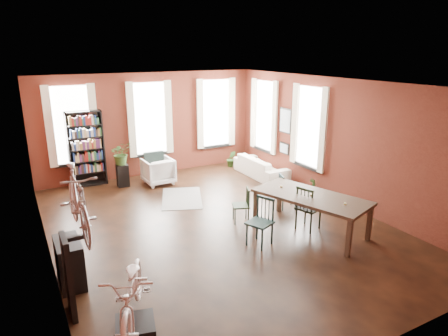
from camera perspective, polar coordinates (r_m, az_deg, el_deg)
room at (r=9.22m, az=-1.59°, el=5.73°), size 9.00×9.04×3.22m
dining_table at (r=9.01m, az=12.19°, el=-6.35°), size 1.86×2.69×0.84m
dining_chair_a at (r=8.22m, az=5.13°, el=-7.77°), size 0.60×0.60×0.99m
dining_chair_b at (r=9.28m, az=2.42°, el=-5.36°), size 0.49×0.49×0.82m
dining_chair_c at (r=9.09m, az=12.00°, el=-5.57°), size 0.59×0.59×1.01m
dining_chair_d at (r=10.18m, az=9.07°, el=-3.34°), size 0.52×0.52×0.88m
bookshelf at (r=12.23m, az=-19.06°, el=2.60°), size 1.00×0.32×2.20m
white_armchair at (r=12.03m, az=-9.39°, el=-0.25°), size 0.86×0.81×0.85m
cream_sofa at (r=12.63m, az=5.32°, el=0.64°), size 0.61×2.08×0.81m
striped_rug at (r=10.88m, az=-6.04°, el=-4.30°), size 1.58×1.93×0.01m
bike_trainer at (r=6.27m, az=-12.55°, el=-21.27°), size 0.66×0.66×0.16m
bike_wall_rack at (r=6.54m, az=-21.34°, el=-14.32°), size 0.16×0.60×1.30m
console_table at (r=7.45m, az=-21.18°, el=-12.49°), size 0.40×0.80×0.80m
plant_stand at (r=12.04m, az=-14.28°, el=-1.03°), size 0.34×0.34×0.65m
plant_by_sofa at (r=13.65m, az=1.02°, el=0.71°), size 0.50×0.64×0.25m
plant_small at (r=11.50m, az=12.49°, el=-3.08°), size 0.29×0.45×0.15m
bicycle_floor at (r=5.67m, az=-13.16°, el=-13.30°), size 0.99×1.17×1.89m
bicycle_hung at (r=5.97m, az=-20.47°, el=-1.58°), size 0.47×1.00×1.66m
plant_on_stand at (r=11.91m, az=-14.47°, el=1.71°), size 0.61×0.68×0.52m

